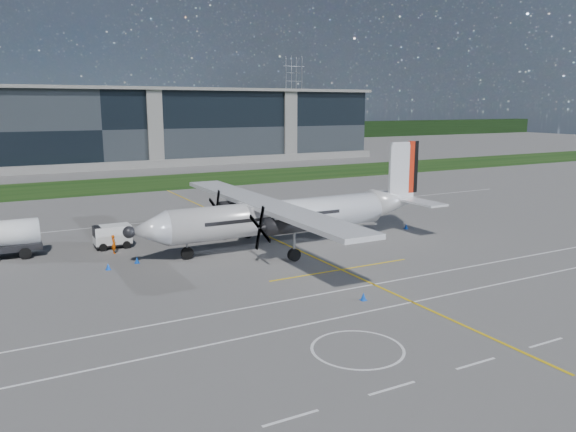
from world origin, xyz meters
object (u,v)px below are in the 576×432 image
ground_crew_person (114,243)px  turboprop_aircraft (290,197)px  baggage_tug (112,236)px  safety_cone_tail (406,226)px  safety_cone_nose_stbd (137,260)px  safety_cone_stbdwing (196,216)px  safety_cone_fwd (108,266)px  pylon_east (294,97)px  safety_cone_portwing (363,296)px

ground_crew_person → turboprop_aircraft: bearing=-111.2°
baggage_tug → safety_cone_tail: bearing=-12.7°
turboprop_aircraft → safety_cone_nose_stbd: size_ratio=58.03×
turboprop_aircraft → safety_cone_tail: size_ratio=58.03×
baggage_tug → safety_cone_stbdwing: size_ratio=6.50×
safety_cone_nose_stbd → safety_cone_fwd: bearing=-162.0°
turboprop_aircraft → safety_cone_tail: 14.03m
pylon_east → safety_cone_nose_stbd: 175.65m
baggage_tug → safety_cone_nose_stbd: bearing=-83.8°
safety_cone_fwd → safety_cone_tail: bearing=1.0°
safety_cone_stbdwing → safety_cone_portwing: (0.70, -29.77, 0.00)m
safety_cone_nose_stbd → safety_cone_portwing: same height
turboprop_aircraft → ground_crew_person: size_ratio=16.18×
pylon_east → safety_cone_nose_stbd: size_ratio=60.00×
pylon_east → safety_cone_tail: (-68.45, -147.24, -14.75)m
ground_crew_person → baggage_tug: bearing=-11.6°
safety_cone_tail → ground_crew_person: bearing=171.6°
safety_cone_stbdwing → safety_cone_tail: bearing=-41.4°
safety_cone_portwing → safety_cone_tail: bearing=43.1°
safety_cone_portwing → safety_cone_fwd: bearing=131.5°
baggage_tug → safety_cone_nose_stbd: size_ratio=6.50×
ground_crew_person → safety_cone_stbdwing: (10.76, 10.69, -0.65)m
safety_cone_tail → safety_cone_nose_stbd: bearing=179.5°
pylon_east → ground_crew_person: pylon_east is taller
baggage_tug → ground_crew_person: baggage_tug is taller
baggage_tug → safety_cone_nose_stbd: baggage_tug is taller
pylon_east → ground_crew_person: bearing=-123.8°
safety_cone_stbdwing → pylon_east: bearing=57.3°
turboprop_aircraft → safety_cone_stbdwing: 16.19m
ground_crew_person → safety_cone_tail: bearing=-101.5°
baggage_tug → safety_cone_portwing: (11.15, -21.15, -0.72)m
safety_cone_fwd → baggage_tug: bearing=75.9°
ground_crew_person → safety_cone_tail: (27.49, -4.08, -0.65)m
ground_crew_person → safety_cone_portwing: ground_crew_person is taller
baggage_tug → safety_cone_tail: 27.87m
baggage_tug → safety_cone_portwing: bearing=-62.2°
baggage_tug → ground_crew_person: bearing=-98.5°
turboprop_aircraft → ground_crew_person: (-14.08, 4.61, -3.46)m
safety_cone_stbdwing → baggage_tug: bearing=-140.5°
safety_cone_portwing → safety_cone_stbdwing: bearing=91.3°
safety_cone_stbdwing → safety_cone_tail: 22.32m
safety_cone_portwing → pylon_east: bearing=62.5°
safety_cone_stbdwing → safety_cone_portwing: 29.78m
ground_crew_person → safety_cone_nose_stbd: 4.02m
ground_crew_person → safety_cone_fwd: size_ratio=3.59×
safety_cone_stbdwing → safety_cone_nose_stbd: (-9.81, -14.54, 0.00)m
turboprop_aircraft → safety_cone_nose_stbd: (-13.13, 0.77, -4.10)m
safety_cone_stbdwing → safety_cone_tail: size_ratio=1.00×
safety_cone_portwing → safety_cone_nose_stbd: bearing=124.6°
ground_crew_person → safety_cone_stbdwing: size_ratio=3.59×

